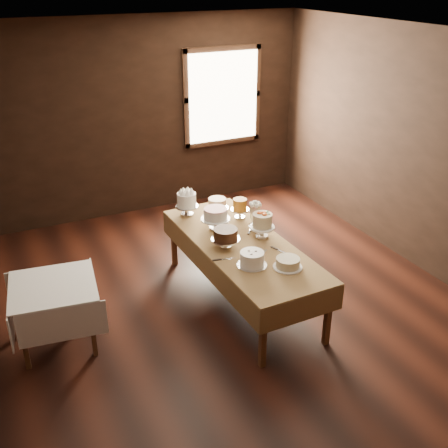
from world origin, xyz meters
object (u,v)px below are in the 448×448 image
cake_server_d (251,228)px  cake_server_c (229,234)px  cake_flowers (262,226)px  cake_swirl (252,259)px  cake_server_a (264,253)px  cake_caramel (240,210)px  cake_server_b (283,252)px  cake_server_e (229,259)px  cake_meringue (187,205)px  cake_chocolate (226,239)px  cake_speckled (217,204)px  cake_lattice (216,220)px  side_table (53,292)px  cake_cream (288,263)px  display_table (242,247)px  flower_vase (255,224)px

cake_server_d → cake_server_c: bearing=135.4°
cake_flowers → cake_swirl: 0.65m
cake_swirl → cake_server_a: (0.23, 0.18, -0.07)m
cake_caramel → cake_server_d: 0.32m
cake_server_b → cake_server_e: bearing=-122.5°
cake_meringue → cake_chocolate: size_ratio=0.93×
cake_caramel → cake_server_e: cake_caramel is taller
cake_speckled → cake_lattice: bearing=-116.9°
cake_speckled → cake_flowers: size_ratio=0.92×
side_table → cake_chocolate: size_ratio=2.90×
cake_cream → cake_server_d: bearing=84.2°
cake_server_b → cake_flowers: bearing=162.9°
cake_lattice → cake_server_a: bearing=-74.4°
cake_speckled → display_table: bearing=-98.7°
cake_meringue → cake_lattice: cake_meringue is taller
cake_chocolate → cake_flowers: (0.46, 0.05, 0.02)m
cake_caramel → cake_swirl: cake_caramel is taller
side_table → cake_chocolate: 1.77m
cake_lattice → cake_cream: 1.12m
display_table → cake_server_b: bearing=-52.6°
cake_meringue → cake_flowers: size_ratio=0.95×
cake_server_a → flower_vase: bearing=31.6°
cake_server_c → cake_lattice: bearing=13.5°
cake_speckled → cake_server_e: 1.26m
cake_lattice → cake_caramel: bearing=19.9°
side_table → cake_server_b: cake_server_b is taller
cake_caramel → cake_server_b: (0.02, -0.94, -0.10)m
cake_caramel → cake_server_d: bearing=-91.9°
cake_flowers → cake_server_d: size_ratio=1.24×
cake_swirl → cake_server_d: (0.39, 0.74, -0.07)m
cake_speckled → cake_server_e: bearing=-109.8°
cake_cream → cake_server_a: (-0.06, 0.36, -0.04)m
cake_caramel → cake_server_a: bearing=-101.0°
cake_cream → cake_server_c: bearing=102.7°
cake_server_b → cake_server_e: (-0.57, 0.12, 0.00)m
cake_chocolate → cake_server_a: 0.42m
cake_meringue → flower_vase: cake_meringue is taller
cake_server_a → cake_server_b: same height
cake_meringue → cake_server_c: bearing=-72.4°
cake_meringue → cake_server_e: cake_meringue is taller
cake_server_b → cake_meringue: bearing=-177.6°
cake_lattice → cake_server_b: 0.91m
display_table → cake_server_d: cake_server_d is taller
cake_server_d → flower_vase: 0.08m
cake_meringue → cake_server_d: bearing=-52.1°
side_table → cake_server_d: 2.22m
cake_swirl → display_table: bearing=73.8°
cake_lattice → cake_cream: (0.27, -1.09, -0.06)m
cake_server_a → flower_vase: 0.55m
cake_chocolate → flower_vase: (0.47, 0.23, -0.04)m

